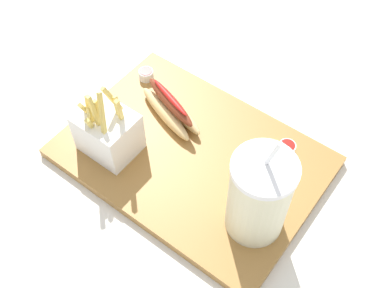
{
  "coord_description": "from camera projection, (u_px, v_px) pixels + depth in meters",
  "views": [
    {
      "loc": [
        0.3,
        -0.4,
        0.73
      ],
      "look_at": [
        0.0,
        0.0,
        0.05
      ],
      "focal_mm": 43.97,
      "sensor_mm": 36.0,
      "label": 1
    }
  ],
  "objects": [
    {
      "name": "soda_cup",
      "position": [
        259.0,
        196.0,
        0.72
      ],
      "size": [
        0.1,
        0.1,
        0.24
      ],
      "color": "beige",
      "rests_on": "food_tray"
    },
    {
      "name": "ground_plane",
      "position": [
        192.0,
        163.0,
        0.9
      ],
      "size": [
        2.4,
        2.4,
        0.02
      ],
      "primitive_type": "cube",
      "color": "silver"
    },
    {
      "name": "hot_dog_1",
      "position": [
        171.0,
        108.0,
        0.91
      ],
      "size": [
        0.17,
        0.1,
        0.06
      ],
      "color": "#DBB775",
      "rests_on": "food_tray"
    },
    {
      "name": "ketchup_cup_2",
      "position": [
        287.0,
        148.0,
        0.87
      ],
      "size": [
        0.03,
        0.03,
        0.02
      ],
      "color": "white",
      "rests_on": "food_tray"
    },
    {
      "name": "fries_basket",
      "position": [
        108.0,
        132.0,
        0.84
      ],
      "size": [
        0.1,
        0.08,
        0.15
      ],
      "color": "white",
      "rests_on": "food_tray"
    },
    {
      "name": "ketchup_cup_1",
      "position": [
        146.0,
        74.0,
        0.98
      ],
      "size": [
        0.03,
        0.03,
        0.02
      ],
      "color": "white",
      "rests_on": "food_tray"
    },
    {
      "name": "food_tray",
      "position": [
        192.0,
        157.0,
        0.88
      ],
      "size": [
        0.47,
        0.33,
        0.02
      ],
      "primitive_type": "cube",
      "color": "olive",
      "rests_on": "ground_plane"
    }
  ]
}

